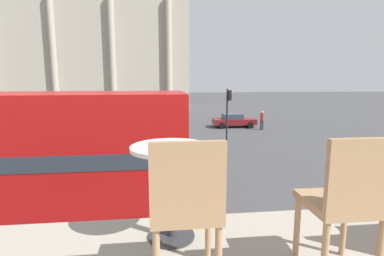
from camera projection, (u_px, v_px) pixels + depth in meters
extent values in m
cylinder|color=black|center=(143.00, 199.00, 10.82)|extent=(0.99, 0.22, 0.99)
cylinder|color=black|center=(139.00, 235.00, 8.35)|extent=(0.99, 0.22, 0.99)
cylinder|color=#2D2D30|center=(172.00, 236.00, 2.33)|extent=(0.36, 0.36, 0.02)
cylinder|color=#2D2D30|center=(171.00, 193.00, 2.28)|extent=(0.07, 0.07, 0.68)
cylinder|color=silver|center=(171.00, 148.00, 2.22)|extent=(0.60, 0.60, 0.03)
cylinder|color=#A87F56|center=(157.00, 234.00, 1.95)|extent=(0.04, 0.04, 0.44)
cylinder|color=#A87F56|center=(208.00, 231.00, 1.99)|extent=(0.04, 0.04, 0.44)
cube|color=#A87F56|center=(185.00, 209.00, 1.76)|extent=(0.40, 0.40, 0.05)
cube|color=#A87F56|center=(188.00, 181.00, 1.55)|extent=(0.40, 0.04, 0.42)
cylinder|color=#A87F56|center=(297.00, 228.00, 2.03)|extent=(0.04, 0.04, 0.44)
cylinder|color=#A87F56|center=(344.00, 225.00, 2.07)|extent=(0.04, 0.04, 0.44)
cylinder|color=#A87F56|center=(380.00, 254.00, 1.74)|extent=(0.04, 0.04, 0.44)
cube|color=#A87F56|center=(338.00, 203.00, 1.84)|extent=(0.40, 0.40, 0.05)
cube|color=#A87F56|center=(361.00, 176.00, 1.63)|extent=(0.40, 0.04, 0.42)
cube|color=#B2A893|center=(93.00, 49.00, 47.77)|extent=(29.75, 12.32, 18.88)
cylinder|color=#B2A893|center=(53.00, 55.00, 41.07)|extent=(0.90, 0.90, 16.05)
cylinder|color=#B2A893|center=(112.00, 55.00, 41.97)|extent=(0.90, 0.90, 16.05)
cylinder|color=#B2A893|center=(169.00, 56.00, 42.87)|extent=(0.90, 0.90, 16.05)
cylinder|color=black|center=(140.00, 145.00, 13.53)|extent=(0.12, 0.12, 3.71)
cube|color=black|center=(143.00, 114.00, 13.32)|extent=(0.20, 0.24, 0.70)
sphere|color=green|center=(146.00, 110.00, 13.31)|extent=(0.14, 0.14, 0.14)
cylinder|color=black|center=(227.00, 119.00, 20.75)|extent=(0.12, 0.12, 4.11)
cube|color=black|center=(230.00, 95.00, 20.51)|extent=(0.20, 0.24, 0.70)
sphere|color=gold|center=(232.00, 93.00, 20.49)|extent=(0.14, 0.14, 0.14)
cylinder|color=black|center=(177.00, 113.00, 27.50)|extent=(0.12, 0.12, 3.27)
cube|color=black|center=(178.00, 100.00, 27.32)|extent=(0.20, 0.24, 0.70)
sphere|color=gold|center=(180.00, 99.00, 27.31)|extent=(0.14, 0.14, 0.14)
cylinder|color=black|center=(133.00, 134.00, 24.57)|extent=(0.60, 0.18, 0.60)
cylinder|color=black|center=(132.00, 138.00, 22.85)|extent=(0.60, 0.18, 0.60)
cylinder|color=black|center=(98.00, 135.00, 24.25)|extent=(0.60, 0.18, 0.60)
cylinder|color=black|center=(94.00, 139.00, 22.54)|extent=(0.60, 0.18, 0.60)
cube|color=#19234C|center=(114.00, 133.00, 23.51)|extent=(4.20, 1.75, 0.55)
cube|color=#2D3842|center=(111.00, 126.00, 23.40)|extent=(1.89, 1.61, 0.50)
cylinder|color=black|center=(245.00, 123.00, 30.87)|extent=(0.60, 0.18, 0.60)
cylinder|color=black|center=(250.00, 125.00, 29.16)|extent=(0.60, 0.18, 0.60)
cylinder|color=black|center=(219.00, 123.00, 30.56)|extent=(0.60, 0.18, 0.60)
cylinder|color=black|center=(222.00, 126.00, 28.84)|extent=(0.60, 0.18, 0.60)
cube|color=maroon|center=(234.00, 121.00, 29.81)|extent=(4.20, 1.75, 0.55)
cube|color=#2D3842|center=(232.00, 116.00, 29.70)|extent=(1.89, 1.61, 0.50)
cylinder|color=#282B33|center=(261.00, 125.00, 28.21)|extent=(0.14, 0.14, 0.87)
cylinder|color=#282B33|center=(263.00, 125.00, 28.23)|extent=(0.14, 0.14, 0.87)
cylinder|color=#B22323|center=(262.00, 117.00, 28.09)|extent=(0.32, 0.32, 0.69)
sphere|color=tan|center=(262.00, 112.00, 28.02)|extent=(0.24, 0.24, 0.24)
cylinder|color=#282B33|center=(133.00, 170.00, 14.53)|extent=(0.14, 0.14, 0.88)
cylinder|color=#282B33|center=(137.00, 169.00, 14.55)|extent=(0.14, 0.14, 0.88)
cylinder|color=#606638|center=(134.00, 154.00, 14.41)|extent=(0.32, 0.32, 0.70)
sphere|color=tan|center=(134.00, 144.00, 14.34)|extent=(0.24, 0.24, 0.24)
cylinder|color=#282B33|center=(95.00, 144.00, 20.18)|extent=(0.14, 0.14, 0.87)
cylinder|color=#282B33|center=(98.00, 144.00, 20.20)|extent=(0.14, 0.14, 0.87)
cylinder|color=#284799|center=(96.00, 133.00, 20.06)|extent=(0.32, 0.32, 0.69)
sphere|color=tan|center=(96.00, 126.00, 19.99)|extent=(0.24, 0.24, 0.24)
cylinder|color=#282B33|center=(101.00, 154.00, 17.61)|extent=(0.14, 0.14, 0.80)
cylinder|color=#282B33|center=(104.00, 154.00, 17.63)|extent=(0.14, 0.14, 0.80)
cylinder|color=black|center=(102.00, 142.00, 17.50)|extent=(0.32, 0.32, 0.63)
sphere|color=tan|center=(102.00, 135.00, 17.43)|extent=(0.22, 0.22, 0.22)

